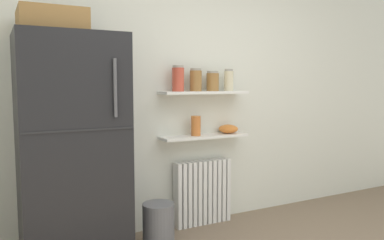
# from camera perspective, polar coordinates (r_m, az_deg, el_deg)

# --- Properties ---
(back_wall) EXTENTS (7.04, 0.10, 2.60)m
(back_wall) POSITION_cam_1_polar(r_m,az_deg,el_deg) (3.69, -0.42, 4.61)
(back_wall) COLOR silver
(back_wall) RESTS_ON ground_plane
(refrigerator) EXTENTS (0.74, 0.69, 1.87)m
(refrigerator) POSITION_cam_1_polar(r_m,az_deg,el_deg) (2.98, -17.55, -3.74)
(refrigerator) COLOR black
(refrigerator) RESTS_ON ground_plane
(radiator) EXTENTS (0.57, 0.12, 0.62)m
(radiator) POSITION_cam_1_polar(r_m,az_deg,el_deg) (3.76, 1.57, -10.69)
(radiator) COLOR white
(radiator) RESTS_ON ground_plane
(wall_shelf_lower) EXTENTS (0.86, 0.22, 0.02)m
(wall_shelf_lower) POSITION_cam_1_polar(r_m,az_deg,el_deg) (3.62, 1.82, -2.44)
(wall_shelf_lower) COLOR white
(wall_shelf_upper) EXTENTS (0.86, 0.22, 0.02)m
(wall_shelf_upper) POSITION_cam_1_polar(r_m,az_deg,el_deg) (3.58, 1.84, 4.12)
(wall_shelf_upper) COLOR white
(storage_jar_0) EXTENTS (0.11, 0.11, 0.23)m
(storage_jar_0) POSITION_cam_1_polar(r_m,az_deg,el_deg) (3.46, -2.09, 6.18)
(storage_jar_0) COLOR #C64C38
(storage_jar_0) RESTS_ON wall_shelf_upper
(storage_jar_1) EXTENTS (0.11, 0.11, 0.21)m
(storage_jar_1) POSITION_cam_1_polar(r_m,az_deg,el_deg) (3.54, 0.57, 5.98)
(storage_jar_1) COLOR olive
(storage_jar_1) RESTS_ON wall_shelf_upper
(storage_jar_2) EXTENTS (0.12, 0.12, 0.19)m
(storage_jar_2) POSITION_cam_1_polar(r_m,az_deg,el_deg) (3.63, 3.09, 5.79)
(storage_jar_2) COLOR olive
(storage_jar_2) RESTS_ON wall_shelf_upper
(storage_jar_3) EXTENTS (0.09, 0.09, 0.21)m
(storage_jar_3) POSITION_cam_1_polar(r_m,az_deg,el_deg) (3.72, 5.50, 5.93)
(storage_jar_3) COLOR beige
(storage_jar_3) RESTS_ON wall_shelf_upper
(vase) EXTENTS (0.09, 0.09, 0.18)m
(vase) POSITION_cam_1_polar(r_m,az_deg,el_deg) (3.56, 0.58, -0.87)
(vase) COLOR #CC7033
(vase) RESTS_ON wall_shelf_lower
(shelf_bowl) EXTENTS (0.19, 0.19, 0.09)m
(shelf_bowl) POSITION_cam_1_polar(r_m,az_deg,el_deg) (3.75, 5.43, -1.33)
(shelf_bowl) COLOR orange
(shelf_bowl) RESTS_ON wall_shelf_lower
(trash_bin) EXTENTS (0.26, 0.26, 0.39)m
(trash_bin) POSITION_cam_1_polar(r_m,az_deg,el_deg) (3.25, -5.01, -15.53)
(trash_bin) COLOR slate
(trash_bin) RESTS_ON ground_plane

